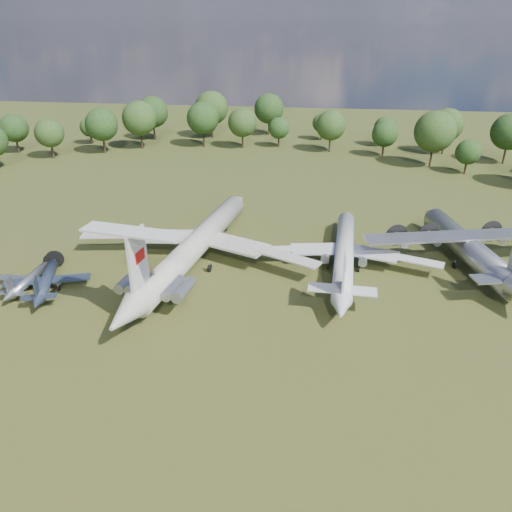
% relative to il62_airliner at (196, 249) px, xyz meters
% --- Properties ---
extents(ground, '(300.00, 300.00, 0.00)m').
position_rel_il62_airliner_xyz_m(ground, '(1.67, -3.54, -2.51)').
color(ground, '#244015').
rests_on(ground, ground).
extents(il62_airliner, '(46.95, 56.75, 5.02)m').
position_rel_il62_airliner_xyz_m(il62_airliner, '(0.00, 0.00, 0.00)').
color(il62_airliner, silver).
rests_on(il62_airliner, ground).
extents(tu104_jet, '(31.25, 40.45, 3.89)m').
position_rel_il62_airliner_xyz_m(tu104_jet, '(22.84, 1.46, -0.56)').
color(tu104_jet, '#BCBCBC').
rests_on(tu104_jet, ground).
extents(an12_transport, '(39.74, 42.56, 4.75)m').
position_rel_il62_airliner_xyz_m(an12_transport, '(41.86, 4.92, -0.14)').
color(an12_transport, '#A6A9AE').
rests_on(an12_transport, ground).
extents(small_prop_west, '(16.20, 18.95, 2.36)m').
position_rel_il62_airliner_xyz_m(small_prop_west, '(-19.01, -11.01, -1.33)').
color(small_prop_west, black).
rests_on(small_prop_west, ground).
extents(small_prop_northwest, '(9.90, 13.36, 1.94)m').
position_rel_il62_airliner_xyz_m(small_prop_northwest, '(-21.86, -10.59, -1.54)').
color(small_prop_northwest, '#A9ABB1').
rests_on(small_prop_northwest, ground).
extents(person_on_il62, '(0.63, 0.45, 1.62)m').
position_rel_il62_airliner_xyz_m(person_on_il62, '(-2.22, -13.88, 3.32)').
color(person_on_il62, '#8F6449').
rests_on(person_on_il62, il62_airliner).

